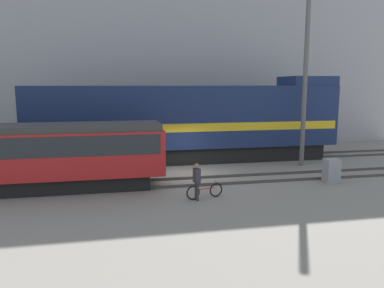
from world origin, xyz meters
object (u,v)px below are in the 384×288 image
freight_locomotive (189,122)px  signal_box (331,171)px  utility_pole_center (305,83)px  bicycle (205,191)px  person (197,178)px  streetcar (35,154)px

freight_locomotive → signal_box: size_ratio=16.00×
utility_pole_center → bicycle: bearing=-144.1°
person → utility_pole_center: 10.25m
freight_locomotive → signal_box: (5.96, -6.61, -1.91)m
bicycle → freight_locomotive: bearing=83.8°
utility_pole_center → freight_locomotive: bearing=157.6°
freight_locomotive → utility_pole_center: size_ratio=1.95×
signal_box → utility_pole_center: bearing=83.4°
bicycle → utility_pole_center: size_ratio=0.17×
bicycle → utility_pole_center: (7.28, 5.28, 4.61)m
person → signal_box: bearing=12.1°
bicycle → person: 0.80m
streetcar → bicycle: 7.90m
streetcar → signal_box: streetcar is taller
freight_locomotive → signal_box: freight_locomotive is taller
streetcar → utility_pole_center: (14.59, 2.64, 3.17)m
freight_locomotive → person: freight_locomotive is taller
bicycle → signal_box: signal_box is taller
person → utility_pole_center: size_ratio=0.16×
person → signal_box: size_ratio=1.33×
freight_locomotive → bicycle: freight_locomotive is taller
bicycle → person: (-0.41, -0.24, 0.65)m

